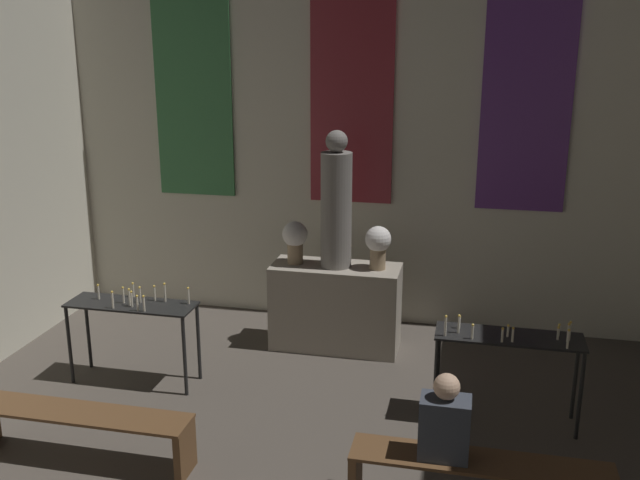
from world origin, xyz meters
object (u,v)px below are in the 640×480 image
(pew_back_left, at_px, (80,425))
(altar, at_px, (336,307))
(person_seated, at_px, (445,422))
(flower_vase_left, at_px, (295,239))
(flower_vase_right, at_px, (378,244))
(candle_rack_left, at_px, (133,314))
(candle_rack_right, at_px, (509,348))
(pew_back_right, at_px, (480,475))
(statue, at_px, (336,205))

(pew_back_left, bearing_deg, altar, 59.01)
(altar, bearing_deg, person_seated, -63.43)
(flower_vase_left, xyz_separation_m, pew_back_left, (-1.14, -2.65, -0.91))
(flower_vase_right, xyz_separation_m, candle_rack_left, (-2.26, -1.25, -0.52))
(pew_back_left, bearing_deg, candle_rack_right, 22.34)
(candle_rack_right, height_order, pew_back_right, candle_rack_right)
(statue, bearing_deg, person_seated, -63.43)
(flower_vase_left, xyz_separation_m, pew_back_right, (2.05, -2.65, -0.91))
(flower_vase_left, height_order, candle_rack_left, flower_vase_left)
(candle_rack_left, distance_m, person_seated, 3.43)
(altar, relative_size, statue, 0.95)
(altar, xyz_separation_m, flower_vase_left, (-0.46, 0.00, 0.76))
(pew_back_right, bearing_deg, pew_back_left, 180.00)
(statue, distance_m, pew_back_right, 3.37)
(statue, height_order, candle_rack_right, statue)
(flower_vase_left, bearing_deg, statue, 0.00)
(flower_vase_left, height_order, pew_back_right, flower_vase_left)
(pew_back_left, xyz_separation_m, person_seated, (2.92, 0.00, 0.40))
(pew_back_left, distance_m, pew_back_right, 3.19)
(altar, height_order, flower_vase_left, flower_vase_left)
(altar, bearing_deg, candle_rack_left, -145.27)
(altar, xyz_separation_m, person_seated, (1.33, -2.65, 0.25))
(flower_vase_right, bearing_deg, altar, -180.00)
(altar, distance_m, pew_back_right, 3.10)
(candle_rack_right, relative_size, pew_back_left, 0.68)
(candle_rack_right, distance_m, pew_back_right, 1.47)
(candle_rack_right, bearing_deg, altar, 145.31)
(candle_rack_right, bearing_deg, candle_rack_left, 179.95)
(statue, bearing_deg, flower_vase_left, 180.00)
(flower_vase_right, bearing_deg, flower_vase_left, 180.00)
(pew_back_left, height_order, person_seated, person_seated)
(candle_rack_right, xyz_separation_m, pew_back_right, (-0.22, -1.40, -0.39))
(altar, bearing_deg, statue, 90.00)
(pew_back_left, height_order, pew_back_right, same)
(statue, distance_m, person_seated, 3.11)
(flower_vase_right, distance_m, pew_back_left, 3.48)
(statue, xyz_separation_m, pew_back_right, (1.59, -2.65, -1.32))
(statue, bearing_deg, candle_rack_right, -34.69)
(statue, relative_size, flower_vase_right, 3.13)
(flower_vase_left, bearing_deg, pew_back_left, -113.15)
(altar, bearing_deg, pew_back_right, -59.01)
(flower_vase_right, relative_size, pew_back_right, 0.25)
(altar, height_order, candle_rack_right, candle_rack_right)
(candle_rack_left, bearing_deg, candle_rack_right, -0.05)
(altar, height_order, statue, statue)
(statue, xyz_separation_m, candle_rack_left, (-1.81, -1.25, -0.92))
(flower_vase_right, relative_size, candle_rack_right, 0.37)
(altar, bearing_deg, candle_rack_right, -34.69)
(altar, bearing_deg, flower_vase_left, 180.00)
(pew_back_left, bearing_deg, flower_vase_right, 52.28)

